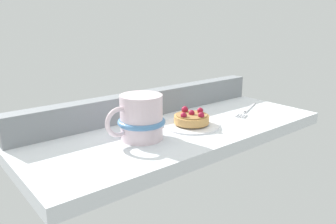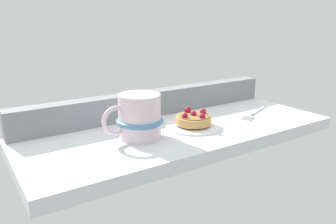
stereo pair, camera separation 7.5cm
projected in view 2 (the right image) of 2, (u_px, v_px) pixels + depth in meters
ground_plane at (181, 133)px, 79.93cm from camera, size 75.12×30.08×2.96cm
window_rail_back at (153, 103)px, 88.98cm from camera, size 73.62×4.28×6.60cm
dessert_plate at (193, 125)px, 79.97cm from camera, size 13.62×13.62×0.80cm
raspberry_tart at (193, 119)px, 79.54cm from camera, size 8.51×8.51×3.46cm
coffee_mug at (139, 117)px, 71.45cm from camera, size 13.88×10.32×9.74cm
dessert_fork at (256, 112)px, 91.48cm from camera, size 16.12×8.30×0.60cm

